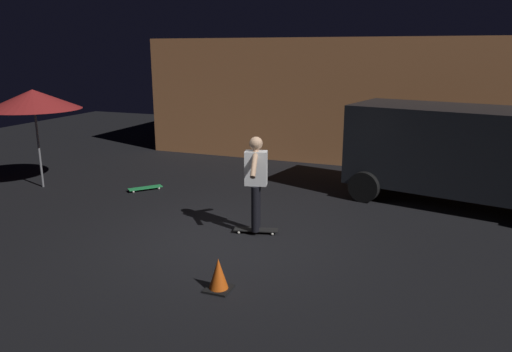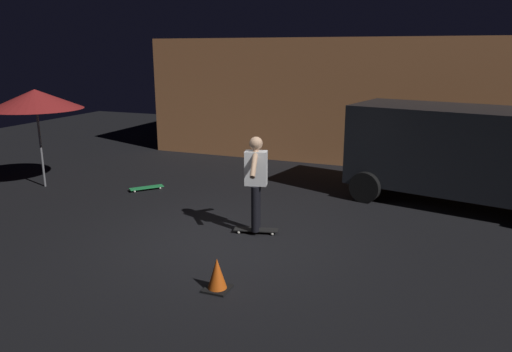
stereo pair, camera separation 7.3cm
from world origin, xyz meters
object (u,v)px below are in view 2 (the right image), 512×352
skateboard_spare (147,188)px  traffic_cone (217,275)px  parked_van (467,150)px  skater (256,177)px  skateboard_ridden (256,230)px  patio_umbrella (35,99)px

skateboard_spare → traffic_cone: bearing=-45.8°
parked_van → skater: 4.66m
skateboard_ridden → skater: skater is taller
skateboard_ridden → patio_umbrella: bearing=170.4°
parked_van → skateboard_ridden: bearing=-137.4°
skater → skateboard_ridden: bearing=90.0°
patio_umbrella → skater: (5.82, -0.98, -1.04)m
skateboard_ridden → skater: 0.98m
skateboard_ridden → traffic_cone: bearing=-82.5°
skateboard_ridden → skateboard_spare: (-3.38, 1.61, 0.00)m
patio_umbrella → traffic_cone: (6.10, -3.14, -1.86)m
skater → traffic_cone: 2.33m
patio_umbrella → traffic_cone: size_ratio=5.00×
skateboard_ridden → skateboard_spare: same height
skateboard_ridden → parked_van: bearing=42.6°
traffic_cone → skateboard_spare: bearing=134.2°
skater → traffic_cone: (0.28, -2.16, -0.83)m
parked_van → skater: (-3.43, -3.15, -0.12)m
skateboard_spare → skater: bearing=-25.4°
parked_van → traffic_cone: size_ratio=10.65×
patio_umbrella → traffic_cone: bearing=-27.3°
skateboard_spare → skater: 3.87m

